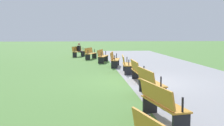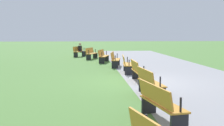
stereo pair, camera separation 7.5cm
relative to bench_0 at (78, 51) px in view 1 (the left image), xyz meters
The scene contains 11 objects.
ground_plane 13.28m from the bench_0, 12.66° to the left, with size 120.00×120.00×0.00m, color #54843D.
path_paving 13.95m from the bench_0, 21.79° to the left, with size 41.33×5.62×0.01m, color #939399.
bench_0 is the anchor object (origin of this frame).
bench_1 2.67m from the bench_0, 22.27° to the left, with size 1.75×1.02×0.89m.
bench_2 5.33m from the bench_0, 19.80° to the left, with size 1.75×0.89×0.89m.
bench_3 7.99m from the bench_0, 17.32° to the left, with size 1.75×0.76×0.89m.
bench_4 10.63m from the bench_0, 14.84° to the left, with size 1.72×0.62×0.89m.
bench_5 13.25m from the bench_0, 12.37° to the left, with size 1.69×0.47×0.89m.
bench_6 15.85m from the bench_0, ahead, with size 1.72×0.62×0.89m.
bench_7 18.42m from the bench_0, ahead, with size 1.75×0.76×0.89m.
person_seated 0.22m from the bench_0, 85.39° to the left, with size 0.49×0.60×1.20m.
Camera 1 is at (11.26, -2.17, 2.00)m, focal length 44.71 mm.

